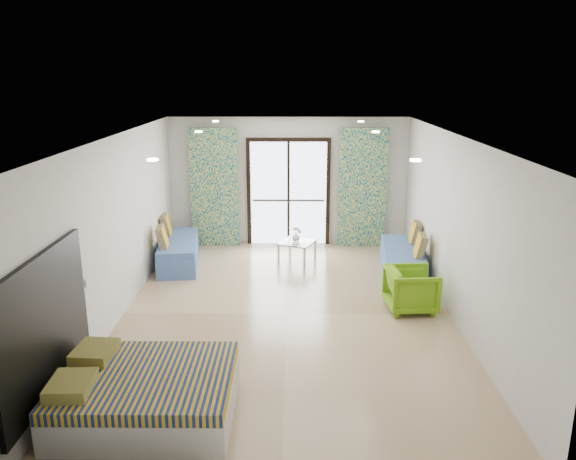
{
  "coord_description": "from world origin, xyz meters",
  "views": [
    {
      "loc": [
        0.1,
        -7.95,
        3.56
      ],
      "look_at": [
        0.02,
        0.67,
        1.15
      ],
      "focal_mm": 35.0,
      "sensor_mm": 36.0,
      "label": 1
    }
  ],
  "objects_px": {
    "bed": "(145,394)",
    "coffee_table": "(297,244)",
    "daybed_right": "(403,260)",
    "armchair": "(411,287)",
    "daybed_left": "(178,251)"
  },
  "relations": [
    {
      "from": "daybed_right",
      "to": "armchair",
      "type": "height_order",
      "value": "daybed_right"
    },
    {
      "from": "bed",
      "to": "coffee_table",
      "type": "distance_m",
      "value": 5.41
    },
    {
      "from": "daybed_left",
      "to": "armchair",
      "type": "height_order",
      "value": "daybed_left"
    },
    {
      "from": "daybed_right",
      "to": "armchair",
      "type": "relative_size",
      "value": 2.5
    },
    {
      "from": "bed",
      "to": "coffee_table",
      "type": "xyz_separation_m",
      "value": [
        1.65,
        5.15,
        0.1
      ]
    },
    {
      "from": "daybed_left",
      "to": "daybed_right",
      "type": "height_order",
      "value": "daybed_right"
    },
    {
      "from": "bed",
      "to": "armchair",
      "type": "bearing_deg",
      "value": 39.83
    },
    {
      "from": "coffee_table",
      "to": "armchair",
      "type": "bearing_deg",
      "value": -52.78
    },
    {
      "from": "daybed_left",
      "to": "daybed_right",
      "type": "xyz_separation_m",
      "value": [
        4.23,
        -0.51,
        0.0
      ]
    },
    {
      "from": "coffee_table",
      "to": "armchair",
      "type": "relative_size",
      "value": 1.11
    },
    {
      "from": "bed",
      "to": "daybed_right",
      "type": "distance_m",
      "value": 5.72
    },
    {
      "from": "bed",
      "to": "armchair",
      "type": "distance_m",
      "value": 4.43
    },
    {
      "from": "bed",
      "to": "daybed_right",
      "type": "height_order",
      "value": "daybed_right"
    },
    {
      "from": "bed",
      "to": "daybed_left",
      "type": "bearing_deg",
      "value": 97.36
    },
    {
      "from": "daybed_left",
      "to": "coffee_table",
      "type": "distance_m",
      "value": 2.3
    }
  ]
}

